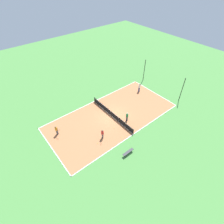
# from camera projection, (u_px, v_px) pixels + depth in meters

# --- Properties ---
(ground_plane) EXTENTS (80.00, 80.00, 0.00)m
(ground_plane) POSITION_uv_depth(u_px,v_px,m) (112.00, 116.00, 28.53)
(ground_plane) COLOR #47843D
(court_surface) EXTENTS (10.11, 20.92, 0.02)m
(court_surface) POSITION_uv_depth(u_px,v_px,m) (112.00, 116.00, 28.52)
(court_surface) COLOR #AD6B42
(court_surface) RESTS_ON ground_plane
(tennis_net) EXTENTS (9.91, 0.10, 0.96)m
(tennis_net) POSITION_uv_depth(u_px,v_px,m) (112.00, 114.00, 28.19)
(tennis_net) COLOR black
(tennis_net) RESTS_ON court_surface
(bench) EXTENTS (0.36, 1.70, 0.45)m
(bench) POSITION_uv_depth(u_px,v_px,m) (128.00, 152.00, 22.85)
(bench) COLOR #333338
(bench) RESTS_ON ground_plane
(player_coach_red) EXTENTS (0.96, 0.78, 1.59)m
(player_coach_red) POSITION_uv_depth(u_px,v_px,m) (102.00, 133.00, 24.52)
(player_coach_red) COLOR #4C4C51
(player_coach_red) RESTS_ON court_surface
(player_center_orange) EXTENTS (0.98, 0.53, 1.65)m
(player_center_orange) POSITION_uv_depth(u_px,v_px,m) (56.00, 130.00, 25.02)
(player_center_orange) COLOR #4C4C51
(player_center_orange) RESTS_ON court_surface
(player_far_white) EXTENTS (0.45, 0.45, 1.72)m
(player_far_white) POSITION_uv_depth(u_px,v_px,m) (139.00, 87.00, 33.01)
(player_far_white) COLOR navy
(player_far_white) RESTS_ON court_surface
(player_far_green) EXTENTS (0.41, 0.41, 1.65)m
(player_far_green) POSITION_uv_depth(u_px,v_px,m) (127.00, 116.00, 27.12)
(player_far_green) COLOR #4C4C51
(player_far_green) RESTS_ON court_surface
(tennis_ball_left_sideline) EXTENTS (0.07, 0.07, 0.07)m
(tennis_ball_left_sideline) POSITION_uv_depth(u_px,v_px,m) (107.00, 98.00, 31.94)
(tennis_ball_left_sideline) COLOR #CCE033
(tennis_ball_left_sideline) RESTS_ON court_surface
(tennis_ball_midcourt) EXTENTS (0.07, 0.07, 0.07)m
(tennis_ball_midcourt) POSITION_uv_depth(u_px,v_px,m) (98.00, 143.00, 24.34)
(tennis_ball_midcourt) COLOR #CCE033
(tennis_ball_midcourt) RESTS_ON court_surface
(tennis_ball_near_net) EXTENTS (0.07, 0.07, 0.07)m
(tennis_ball_near_net) POSITION_uv_depth(u_px,v_px,m) (114.00, 128.00, 26.47)
(tennis_ball_near_net) COLOR #CCE033
(tennis_ball_near_net) RESTS_ON court_surface
(tennis_ball_right_alley) EXTENTS (0.07, 0.07, 0.07)m
(tennis_ball_right_alley) POSITION_uv_depth(u_px,v_px,m) (121.00, 138.00, 25.10)
(tennis_ball_right_alley) COLOR #CCE033
(tennis_ball_right_alley) RESTS_ON court_surface
(fence_post_back_left) EXTENTS (0.12, 0.12, 4.55)m
(fence_post_back_left) POSITION_uv_depth(u_px,v_px,m) (144.00, 70.00, 35.23)
(fence_post_back_left) COLOR black
(fence_post_back_left) RESTS_ON ground_plane
(fence_post_back_right) EXTENTS (0.12, 0.12, 4.55)m
(fence_post_back_right) POSITION_uv_depth(u_px,v_px,m) (182.00, 90.00, 30.17)
(fence_post_back_right) COLOR black
(fence_post_back_right) RESTS_ON ground_plane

